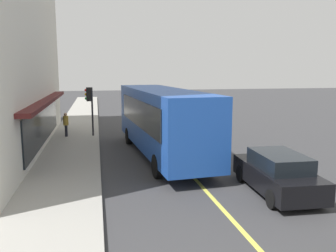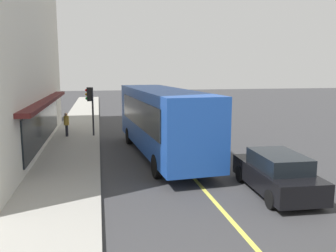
# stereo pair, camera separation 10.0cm
# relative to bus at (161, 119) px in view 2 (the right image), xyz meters

# --- Properties ---
(ground) EXTENTS (120.00, 120.00, 0.00)m
(ground) POSITION_rel_bus_xyz_m (0.12, -0.65, -1.99)
(ground) COLOR #38383A
(sidewalk) EXTENTS (80.00, 3.05, 0.15)m
(sidewalk) POSITION_rel_bus_xyz_m (0.12, 4.70, -1.91)
(sidewalk) COLOR #9E9B93
(sidewalk) RESTS_ON ground
(lane_centre_stripe) EXTENTS (36.00, 0.16, 0.01)m
(lane_centre_stripe) POSITION_rel_bus_xyz_m (0.12, -0.65, -1.98)
(lane_centre_stripe) COLOR #D8D14C
(lane_centre_stripe) RESTS_ON ground
(bus) EXTENTS (11.29, 3.36, 3.50)m
(bus) POSITION_rel_bus_xyz_m (0.00, 0.00, 0.00)
(bus) COLOR #1E4CAD
(bus) RESTS_ON ground
(traffic_light) EXTENTS (0.30, 0.52, 3.20)m
(traffic_light) POSITION_rel_bus_xyz_m (5.89, 3.71, 0.55)
(traffic_light) COLOR #2D2D33
(traffic_light) RESTS_ON sidewalk
(car_black) EXTENTS (4.38, 2.01, 1.52)m
(car_black) POSITION_rel_bus_xyz_m (-6.28, -3.15, -1.24)
(car_black) COLOR black
(car_black) RESTS_ON ground
(pedestrian_mid_block) EXTENTS (0.34, 0.34, 1.57)m
(pedestrian_mid_block) POSITION_rel_bus_xyz_m (5.88, 5.28, -0.90)
(pedestrian_mid_block) COLOR black
(pedestrian_mid_block) RESTS_ON sidewalk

